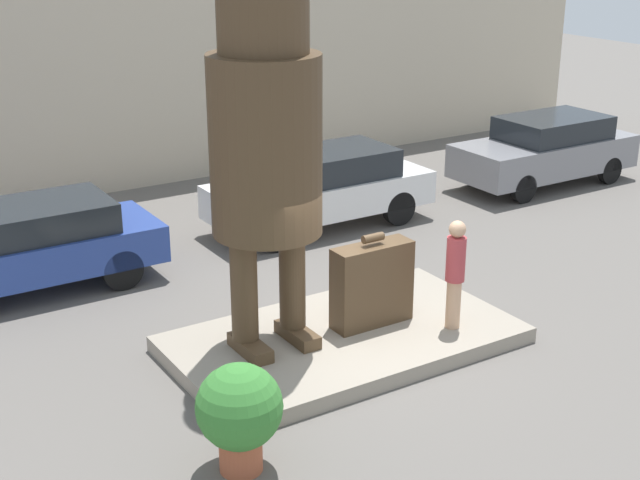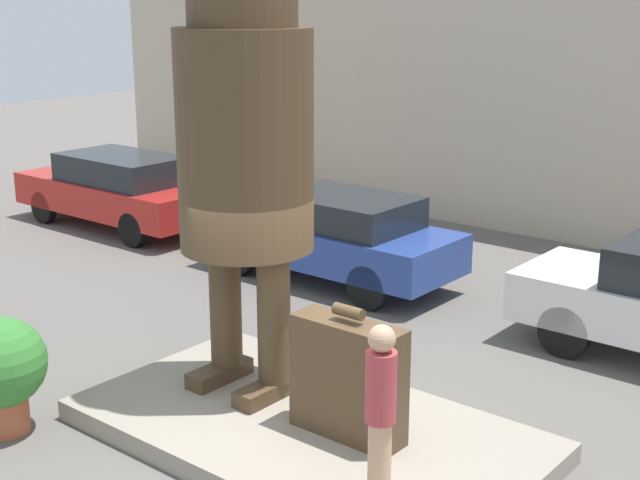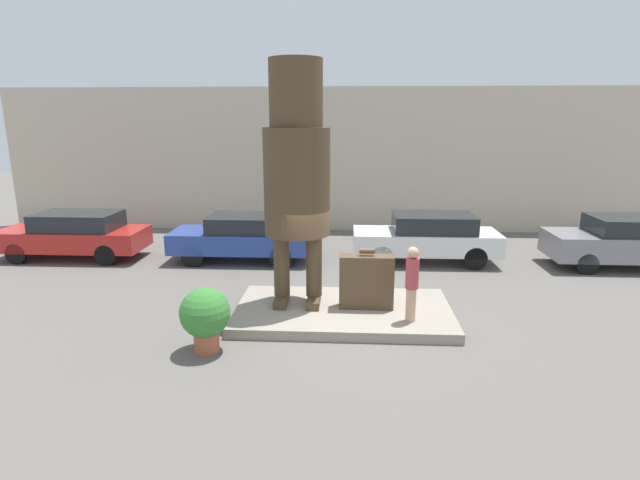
{
  "view_description": "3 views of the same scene",
  "coord_description": "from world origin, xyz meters",
  "px_view_note": "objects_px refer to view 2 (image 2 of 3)",
  "views": [
    {
      "loc": [
        -6.57,
        -9.76,
        6.0
      ],
      "look_at": [
        -0.52,
        -0.18,
        1.83
      ],
      "focal_mm": 50.0,
      "sensor_mm": 36.0,
      "label": 1
    },
    {
      "loc": [
        5.63,
        -6.65,
        4.67
      ],
      "look_at": [
        0.06,
        0.15,
        2.23
      ],
      "focal_mm": 50.0,
      "sensor_mm": 36.0,
      "label": 2
    },
    {
      "loc": [
        0.07,
        -10.94,
        4.54
      ],
      "look_at": [
        -0.53,
        -0.25,
        1.91
      ],
      "focal_mm": 28.0,
      "sensor_mm": 36.0,
      "label": 3
    }
  ],
  "objects_px": {
    "statue_figure": "(244,109)",
    "planter_pot": "(1,367)",
    "giant_suitcase": "(348,379)",
    "tourist": "(381,404)",
    "parked_car_blue": "(332,234)",
    "parked_car_red": "(118,189)"
  },
  "relations": [
    {
      "from": "giant_suitcase",
      "to": "parked_car_red",
      "type": "distance_m",
      "value": 10.44
    },
    {
      "from": "parked_car_blue",
      "to": "tourist",
      "type": "bearing_deg",
      "value": 132.07
    },
    {
      "from": "giant_suitcase",
      "to": "parked_car_blue",
      "type": "bearing_deg",
      "value": 130.17
    },
    {
      "from": "statue_figure",
      "to": "parked_car_blue",
      "type": "relative_size",
      "value": 1.24
    },
    {
      "from": "giant_suitcase",
      "to": "parked_car_red",
      "type": "xyz_separation_m",
      "value": [
        -9.43,
        4.5,
        -0.05
      ]
    },
    {
      "from": "statue_figure",
      "to": "parked_car_blue",
      "type": "height_order",
      "value": "statue_figure"
    },
    {
      "from": "statue_figure",
      "to": "giant_suitcase",
      "type": "bearing_deg",
      "value": -7.98
    },
    {
      "from": "giant_suitcase",
      "to": "planter_pot",
      "type": "height_order",
      "value": "giant_suitcase"
    },
    {
      "from": "parked_car_blue",
      "to": "statue_figure",
      "type": "bearing_deg",
      "value": 117.19
    },
    {
      "from": "statue_figure",
      "to": "parked_car_red",
      "type": "height_order",
      "value": "statue_figure"
    },
    {
      "from": "tourist",
      "to": "planter_pot",
      "type": "distance_m",
      "value": 4.36
    },
    {
      "from": "giant_suitcase",
      "to": "tourist",
      "type": "relative_size",
      "value": 0.85
    },
    {
      "from": "tourist",
      "to": "parked_car_blue",
      "type": "relative_size",
      "value": 0.37
    },
    {
      "from": "tourist",
      "to": "parked_car_blue",
      "type": "bearing_deg",
      "value": 132.07
    },
    {
      "from": "statue_figure",
      "to": "giant_suitcase",
      "type": "height_order",
      "value": "statue_figure"
    },
    {
      "from": "planter_pot",
      "to": "parked_car_blue",
      "type": "bearing_deg",
      "value": 95.22
    },
    {
      "from": "tourist",
      "to": "parked_car_blue",
      "type": "height_order",
      "value": "tourist"
    },
    {
      "from": "statue_figure",
      "to": "parked_car_blue",
      "type": "xyz_separation_m",
      "value": [
        -2.21,
        4.29,
        -2.67
      ]
    },
    {
      "from": "statue_figure",
      "to": "planter_pot",
      "type": "height_order",
      "value": "statue_figure"
    },
    {
      "from": "tourist",
      "to": "planter_pot",
      "type": "xyz_separation_m",
      "value": [
        -4.16,
        -1.23,
        -0.38
      ]
    },
    {
      "from": "parked_car_red",
      "to": "statue_figure",
      "type": "bearing_deg",
      "value": 151.33
    },
    {
      "from": "parked_car_red",
      "to": "planter_pot",
      "type": "bearing_deg",
      "value": 133.76
    }
  ]
}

